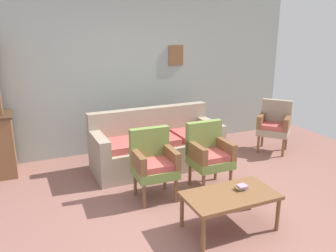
% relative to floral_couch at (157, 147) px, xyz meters
% --- Properties ---
extents(ground_plane, '(7.68, 7.68, 0.00)m').
position_rel_floral_couch_xyz_m(ground_plane, '(-0.12, -1.62, -0.33)').
color(ground_plane, '#84564C').
extents(wall_back_with_decor, '(6.40, 0.09, 2.70)m').
position_rel_floral_couch_xyz_m(wall_back_with_decor, '(-0.12, 1.01, 1.03)').
color(wall_back_with_decor, '#939E99').
rests_on(wall_back_with_decor, ground).
extents(floral_couch, '(2.02, 0.85, 0.90)m').
position_rel_floral_couch_xyz_m(floral_couch, '(0.00, 0.00, 0.00)').
color(floral_couch, gray).
rests_on(floral_couch, ground).
extents(armchair_by_doorway, '(0.53, 0.50, 0.90)m').
position_rel_floral_couch_xyz_m(armchair_by_doorway, '(-0.41, -0.93, 0.17)').
color(armchair_by_doorway, olive).
rests_on(armchair_by_doorway, ground).
extents(armchair_near_cabinet, '(0.52, 0.49, 0.90)m').
position_rel_floral_couch_xyz_m(armchair_near_cabinet, '(0.39, -0.95, 0.17)').
color(armchair_near_cabinet, olive).
rests_on(armchair_near_cabinet, ground).
extents(wingback_chair_by_fireplace, '(0.71, 0.71, 0.90)m').
position_rel_floral_couch_xyz_m(wingback_chair_by_fireplace, '(2.17, -0.17, 0.17)').
color(wingback_chair_by_fireplace, gray).
rests_on(wingback_chair_by_fireplace, ground).
extents(coffee_table, '(1.00, 0.56, 0.42)m').
position_rel_floral_couch_xyz_m(coffee_table, '(0.08, -1.94, 0.05)').
color(coffee_table, brown).
rests_on(coffee_table, ground).
extents(book_stack_on_table, '(0.14, 0.12, 0.05)m').
position_rel_floral_couch_xyz_m(book_stack_on_table, '(0.25, -1.90, 0.12)').
color(book_stack_on_table, '#8D9EA7').
rests_on(book_stack_on_table, coffee_table).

